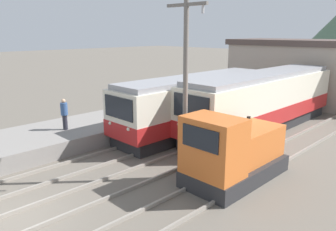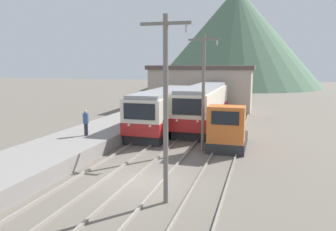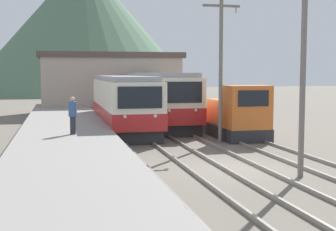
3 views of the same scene
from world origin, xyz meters
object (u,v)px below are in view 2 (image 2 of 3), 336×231
object	(u,v)px
catenary_mast_near	(166,104)
catenary_mast_mid	(203,89)
commuter_train_left	(165,111)
person_on_platform	(86,122)
commuter_train_center	(204,107)
shunting_locomotive	(228,130)

from	to	relation	value
catenary_mast_near	catenary_mast_mid	distance (m)	8.42
commuter_train_left	person_on_platform	bearing A→B (deg)	-114.79
commuter_train_left	commuter_train_center	size ratio (longest dim) A/B	0.87
commuter_train_center	person_on_platform	xyz separation A→B (m)	(-6.14, -10.39, 0.09)
shunting_locomotive	person_on_platform	size ratio (longest dim) A/B	2.84
commuter_train_center	commuter_train_left	bearing A→B (deg)	-131.62
person_on_platform	commuter_train_center	bearing A→B (deg)	59.40
commuter_train_center	catenary_mast_mid	bearing A→B (deg)	-80.45
commuter_train_center	catenary_mast_near	distance (m)	17.60
commuter_train_left	commuter_train_center	bearing A→B (deg)	48.38
shunting_locomotive	commuter_train_left	bearing A→B (deg)	142.41
commuter_train_left	person_on_platform	xyz separation A→B (m)	(-3.34, -7.24, 0.17)
commuter_train_left	commuter_train_center	world-z (taller)	commuter_train_center
shunting_locomotive	catenary_mast_near	distance (m)	10.28
commuter_train_left	catenary_mast_near	size ratio (longest dim) A/B	1.63
shunting_locomotive	person_on_platform	xyz separation A→B (m)	(-9.14, -2.77, 0.59)
commuter_train_left	shunting_locomotive	bearing A→B (deg)	-37.59
commuter_train_center	person_on_platform	size ratio (longest dim) A/B	8.08
commuter_train_center	shunting_locomotive	bearing A→B (deg)	-68.50
shunting_locomotive	catenary_mast_mid	distance (m)	3.48
catenary_mast_near	person_on_platform	distance (m)	10.61
catenary_mast_near	person_on_platform	xyz separation A→B (m)	(-7.65, 7.00, -2.26)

